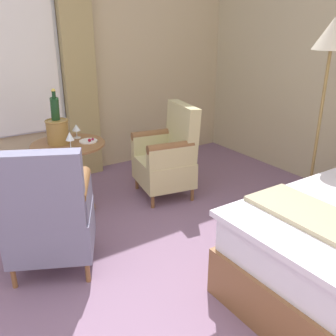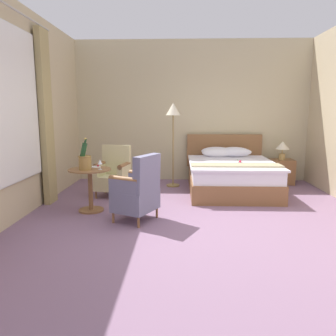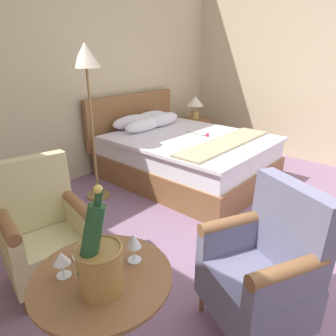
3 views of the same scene
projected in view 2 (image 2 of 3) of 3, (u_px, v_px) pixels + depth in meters
name	position (u px, v px, depth m)	size (l,w,h in m)	color
ground_plane	(198.00, 224.00, 4.65)	(7.75, 7.75, 0.00)	slate
wall_headboard_side	(192.00, 112.00, 7.52)	(5.39, 0.12, 3.17)	#C7BB92
wall_window_side	(4.00, 112.00, 4.48)	(0.27, 6.37, 3.17)	#CAB88F
bed	(230.00, 174.00, 6.57)	(1.69, 2.16, 1.07)	brown
nightstand	(281.00, 172.00, 7.23)	(0.54, 0.40, 0.54)	brown
bedside_lamp	(282.00, 147.00, 7.14)	(0.30, 0.30, 0.40)	tan
floor_lamp_brass	(173.00, 118.00, 6.80)	(0.31, 0.31, 1.76)	olive
side_table_round	(90.00, 185.00, 5.21)	(0.67, 0.67, 0.69)	brown
champagne_bucket	(85.00, 160.00, 5.07)	(0.21, 0.21, 0.50)	olive
wine_glass_near_bucket	(100.00, 162.00, 5.10)	(0.08, 0.08, 0.16)	white
wine_glass_near_edge	(84.00, 162.00, 5.28)	(0.08, 0.08, 0.13)	white
snack_plate	(96.00, 167.00, 5.33)	(0.17, 0.17, 0.04)	white
armchair_by_window	(114.00, 174.00, 6.16)	(0.66, 0.64, 0.96)	brown
armchair_facing_bed	(138.00, 191.00, 4.73)	(0.73, 0.75, 0.98)	brown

